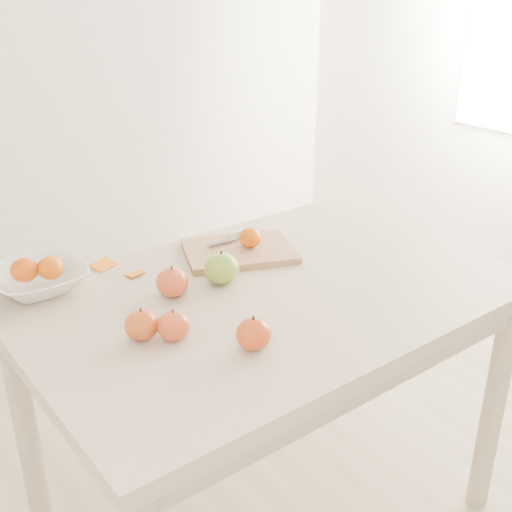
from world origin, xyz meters
TOP-DOWN VIEW (x-y plane):
  - table at (0.00, 0.00)m, footprint 1.20×0.80m
  - cutting_board at (0.07, 0.21)m, footprint 0.35×0.31m
  - board_tangerine at (0.10, 0.20)m, footprint 0.06×0.06m
  - fruit_bowl at (-0.45, 0.34)m, footprint 0.23×0.23m
  - bowl_tangerine_near at (-0.48, 0.35)m, footprint 0.07×0.07m
  - bowl_tangerine_far at (-0.42, 0.32)m, footprint 0.06×0.06m
  - orange_peel_a at (-0.27, 0.36)m, footprint 0.07×0.06m
  - orange_peel_b at (-0.23, 0.27)m, footprint 0.05×0.04m
  - paring_knife at (0.11, 0.28)m, footprint 0.17×0.05m
  - apple_green at (-0.07, 0.10)m, footprint 0.09×0.09m
  - apple_red_c at (-0.19, -0.19)m, footprint 0.07×0.07m
  - apple_red_a at (-0.21, 0.11)m, footprint 0.08×0.08m
  - apple_red_d at (-0.36, -0.02)m, footprint 0.07×0.07m
  - apple_red_b at (-0.30, -0.06)m, footprint 0.07×0.07m

SIDE VIEW (x-z plane):
  - table at x=0.00m, z-range 0.28..1.03m
  - orange_peel_a at x=-0.27m, z-range 0.75..0.76m
  - orange_peel_b at x=-0.23m, z-range 0.75..0.76m
  - cutting_board at x=0.07m, z-range 0.75..0.77m
  - paring_knife at x=0.11m, z-range 0.77..0.78m
  - fruit_bowl at x=-0.45m, z-range 0.75..0.81m
  - apple_red_b at x=-0.30m, z-range 0.75..0.81m
  - apple_red_d at x=-0.36m, z-range 0.75..0.82m
  - apple_red_c at x=-0.19m, z-range 0.75..0.82m
  - apple_red_a at x=-0.21m, z-range 0.75..0.82m
  - apple_green at x=-0.07m, z-range 0.75..0.83m
  - board_tangerine at x=0.10m, z-range 0.77..0.82m
  - bowl_tangerine_far at x=-0.42m, z-range 0.78..0.84m
  - bowl_tangerine_near at x=-0.48m, z-range 0.78..0.84m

